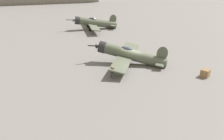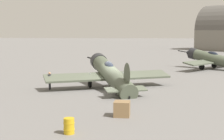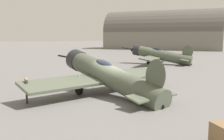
{
  "view_description": "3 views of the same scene",
  "coord_description": "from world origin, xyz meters",
  "px_view_note": "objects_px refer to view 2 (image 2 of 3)",
  "views": [
    {
      "loc": [
        17.82,
        -30.37,
        13.54
      ],
      "look_at": [
        0.38,
        -5.67,
        1.1
      ],
      "focal_mm": 43.14,
      "sensor_mm": 36.0,
      "label": 1
    },
    {
      "loc": [
        30.44,
        2.47,
        5.39
      ],
      "look_at": [
        -0.0,
        0.0,
        1.8
      ],
      "focal_mm": 54.54,
      "sensor_mm": 36.0,
      "label": 2
    },
    {
      "loc": [
        16.92,
        -5.4,
        4.13
      ],
      "look_at": [
        -0.0,
        0.0,
        1.8
      ],
      "focal_mm": 41.54,
      "sensor_mm": 36.0,
      "label": 3
    }
  ],
  "objects_px": {
    "airplane_mid_apron": "(215,59)",
    "fuel_drum": "(69,126)",
    "airplane_foreground": "(110,74)",
    "equipment_crate": "(122,109)",
    "ground_crew_mechanic": "(50,79)"
  },
  "relations": [
    {
      "from": "ground_crew_mechanic",
      "to": "fuel_drum",
      "type": "xyz_separation_m",
      "value": [
        13.03,
        4.51,
        -0.55
      ]
    },
    {
      "from": "airplane_foreground",
      "to": "fuel_drum",
      "type": "relative_size",
      "value": 14.06
    },
    {
      "from": "airplane_mid_apron",
      "to": "fuel_drum",
      "type": "bearing_deg",
      "value": 107.4
    },
    {
      "from": "airplane_foreground",
      "to": "equipment_crate",
      "type": "bearing_deg",
      "value": 166.8
    },
    {
      "from": "airplane_foreground",
      "to": "airplane_mid_apron",
      "type": "xyz_separation_m",
      "value": [
        -16.74,
        13.04,
        0.01
      ]
    },
    {
      "from": "ground_crew_mechanic",
      "to": "equipment_crate",
      "type": "xyz_separation_m",
      "value": [
        9.19,
        7.08,
        -0.49
      ]
    },
    {
      "from": "airplane_mid_apron",
      "to": "ground_crew_mechanic",
      "type": "distance_m",
      "value": 25.55
    },
    {
      "from": "equipment_crate",
      "to": "ground_crew_mechanic",
      "type": "bearing_deg",
      "value": -142.41
    },
    {
      "from": "airplane_mid_apron",
      "to": "equipment_crate",
      "type": "distance_m",
      "value": 29.15
    },
    {
      "from": "airplane_foreground",
      "to": "fuel_drum",
      "type": "height_order",
      "value": "airplane_foreground"
    },
    {
      "from": "ground_crew_mechanic",
      "to": "equipment_crate",
      "type": "bearing_deg",
      "value": -52.04
    },
    {
      "from": "airplane_foreground",
      "to": "fuel_drum",
      "type": "bearing_deg",
      "value": 153.77
    },
    {
      "from": "airplane_mid_apron",
      "to": "ground_crew_mechanic",
      "type": "bearing_deg",
      "value": 85.53
    },
    {
      "from": "equipment_crate",
      "to": "fuel_drum",
      "type": "xyz_separation_m",
      "value": [
        3.85,
        -2.57,
        -0.06
      ]
    },
    {
      "from": "fuel_drum",
      "to": "airplane_foreground",
      "type": "bearing_deg",
      "value": 176.02
    }
  ]
}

